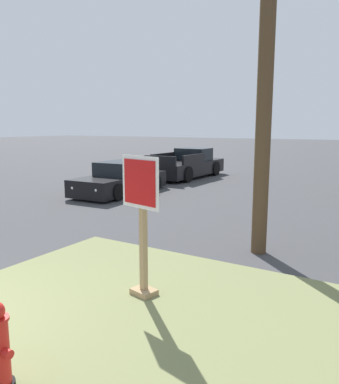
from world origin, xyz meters
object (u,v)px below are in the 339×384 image
(parked_sedan_black, at_px, (121,180))
(stop_sign, at_px, (142,228))
(manhole_cover, at_px, (81,262))
(utility_pole, at_px, (269,0))
(pickup_truck_black, at_px, (188,165))

(parked_sedan_black, bearing_deg, stop_sign, -49.42)
(manhole_cover, xyz_separation_m, parked_sedan_black, (-4.29, 6.61, 0.53))
(parked_sedan_black, distance_m, utility_pole, 9.30)
(stop_sign, relative_size, utility_pole, 0.22)
(parked_sedan_black, relative_size, pickup_truck_black, 0.85)
(stop_sign, relative_size, manhole_cover, 3.02)
(manhole_cover, relative_size, parked_sedan_black, 0.16)
(manhole_cover, distance_m, utility_pole, 6.13)
(stop_sign, bearing_deg, pickup_truck_black, 116.14)
(manhole_cover, bearing_deg, utility_pole, 41.14)
(pickup_truck_black, relative_size, utility_pole, 0.54)
(stop_sign, relative_size, parked_sedan_black, 0.48)
(utility_pole, bearing_deg, manhole_cover, -138.86)
(stop_sign, distance_m, manhole_cover, 2.37)
(manhole_cover, relative_size, utility_pole, 0.07)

